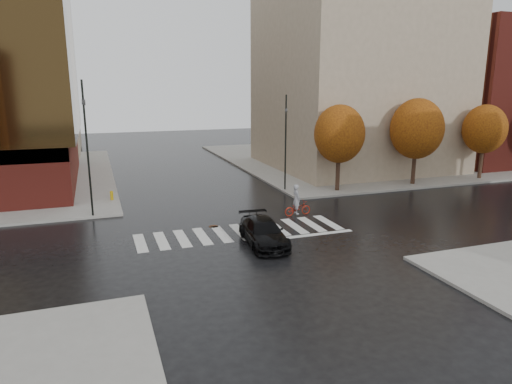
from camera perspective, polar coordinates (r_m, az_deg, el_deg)
ground at (r=25.22m, az=-1.58°, el=-5.36°), size 120.00×120.00×0.00m
sidewalk_ne at (r=52.74m, az=13.26°, el=4.20°), size 30.00×30.00×0.15m
crosswalk at (r=25.67m, az=-1.93°, el=-5.01°), size 12.00×3.00×0.01m
building_ne_tan at (r=46.63m, az=12.31°, el=14.31°), size 16.00×16.00×18.00m
building_ne_brick at (r=55.95m, az=27.12°, el=10.91°), size 14.00×14.00×14.00m
building_nw_far at (r=60.41m, az=-28.66°, el=13.68°), size 14.00×12.00×20.00m
tree_ne_a at (r=34.97m, az=10.38°, el=7.14°), size 3.80×3.80×6.50m
tree_ne_b at (r=38.90m, az=19.46°, el=7.45°), size 4.20×4.20×6.89m
tree_ne_c at (r=43.65m, az=26.67°, el=7.03°), size 3.60×3.60×6.31m
sedan at (r=23.56m, az=0.93°, el=-5.04°), size 2.13×4.62×1.31m
cyclist at (r=28.79m, az=5.17°, el=-1.62°), size 1.79×0.71×2.01m
traffic_light_nw at (r=29.22m, az=-20.44°, el=6.31°), size 0.24×0.21×8.20m
traffic_light_ne at (r=34.77m, az=3.73°, el=6.92°), size 0.19×0.21×7.18m
fire_hydrant at (r=33.62m, az=-17.60°, el=-0.34°), size 0.23×0.23×0.66m
manhole at (r=26.74m, az=-5.32°, el=-4.31°), size 0.67×0.67×0.01m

